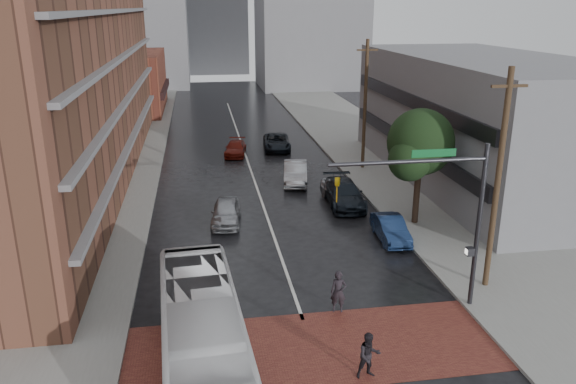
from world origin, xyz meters
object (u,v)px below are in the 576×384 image
object	(u,v)px
pedestrian_a	(338,292)
suv_travel	(277,142)
car_travel_a	(226,212)
car_parked_mid	(344,193)
car_travel_b	(295,173)
pedestrian_b	(369,356)
car_travel_c	(235,148)
car_parked_near	(391,229)
transit_bus	(203,345)
car_parked_far	(342,192)

from	to	relation	value
pedestrian_a	suv_travel	bearing A→B (deg)	99.84
car_travel_a	car_parked_mid	distance (m)	7.99
car_parked_mid	car_travel_b	bearing A→B (deg)	116.49
pedestrian_b	car_travel_c	xyz separation A→B (m)	(-2.41, 31.46, -0.26)
pedestrian_a	car_parked_near	distance (m)	8.44
pedestrian_a	car_parked_near	size ratio (longest dim) A/B	0.46
car_travel_b	suv_travel	world-z (taller)	car_travel_b
pedestrian_a	car_travel_b	xyz separation A→B (m)	(1.31, 18.17, -0.14)
transit_bus	car_travel_a	distance (m)	15.02
car_travel_b	car_parked_near	distance (m)	11.67
transit_bus	car_travel_c	bearing A→B (deg)	80.51
car_parked_near	car_travel_a	bearing A→B (deg)	158.73
pedestrian_a	car_parked_mid	xyz separation A→B (m)	(3.60, 13.00, -0.14)
pedestrian_a	pedestrian_b	world-z (taller)	pedestrian_a
car_travel_a	car_parked_near	bearing A→B (deg)	-17.47
car_travel_a	transit_bus	bearing A→B (deg)	-89.39
transit_bus	car_travel_a	xyz separation A→B (m)	(1.53, 14.92, -0.86)
pedestrian_a	car_travel_a	world-z (taller)	pedestrian_a
pedestrian_a	car_travel_b	size ratio (longest dim) A/B	0.39
suv_travel	transit_bus	bearing A→B (deg)	-97.59
car_travel_c	car_parked_far	size ratio (longest dim) A/B	0.91
car_travel_c	suv_travel	bearing A→B (deg)	29.35
pedestrian_b	car_parked_mid	size ratio (longest dim) A/B	0.32
car_travel_c	car_parked_mid	size ratio (longest dim) A/B	0.77
car_travel_a	car_parked_far	bearing A→B (deg)	24.03
transit_bus	suv_travel	size ratio (longest dim) A/B	2.24
transit_bus	car_travel_b	world-z (taller)	transit_bus
car_parked_far	car_travel_c	bearing A→B (deg)	105.94
pedestrian_b	suv_travel	size ratio (longest dim) A/B	0.34
pedestrian_b	car_travel_c	distance (m)	31.55
transit_bus	suv_travel	distance (m)	33.13
transit_bus	car_parked_mid	distance (m)	19.37
pedestrian_b	suv_travel	xyz separation A→B (m)	(1.40, 32.85, -0.16)
car_travel_b	suv_travel	size ratio (longest dim) A/B	0.94
pedestrian_a	car_travel_a	distance (m)	11.67
suv_travel	car_travel_b	bearing A→B (deg)	-85.66
suv_travel	pedestrian_b	bearing A→B (deg)	-87.80
car_travel_a	car_travel_c	world-z (taller)	car_travel_a
car_parked_mid	car_parked_far	size ratio (longest dim) A/B	1.17
pedestrian_b	car_travel_a	world-z (taller)	pedestrian_b
transit_bus	car_parked_mid	bearing A→B (deg)	57.87
transit_bus	car_parked_far	size ratio (longest dim) A/B	2.46
car_parked_near	car_travel_c	bearing A→B (deg)	112.35
car_travel_b	car_travel_c	distance (m)	9.57
pedestrian_a	car_parked_near	world-z (taller)	pedestrian_a
transit_bus	car_travel_b	bearing A→B (deg)	68.99
pedestrian_b	car_travel_b	distance (m)	22.70
car_travel_b	car_parked_near	xyz separation A→B (m)	(3.39, -11.17, -0.12)
car_travel_c	car_parked_near	xyz separation A→B (m)	(7.14, -19.97, 0.05)
pedestrian_b	car_parked_far	bearing A→B (deg)	74.38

